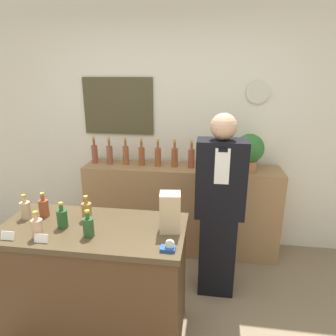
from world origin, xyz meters
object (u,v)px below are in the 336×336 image
(paper_bag, at_px, (170,212))
(tape_dispenser, at_px, (169,247))
(shopkeeper, at_px, (219,209))
(potted_plant, at_px, (249,150))

(paper_bag, distance_m, tape_dispenser, 0.27)
(shopkeeper, height_order, paper_bag, shopkeeper)
(shopkeeper, bearing_deg, potted_plant, 63.95)
(shopkeeper, relative_size, tape_dispenser, 18.00)
(potted_plant, bearing_deg, paper_bag, -118.15)
(shopkeeper, xyz_separation_m, potted_plant, (0.29, 0.59, 0.38))
(potted_plant, distance_m, tape_dispenser, 1.57)
(potted_plant, bearing_deg, shopkeeper, -116.05)
(shopkeeper, bearing_deg, tape_dispenser, -110.94)
(shopkeeper, relative_size, paper_bag, 6.07)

